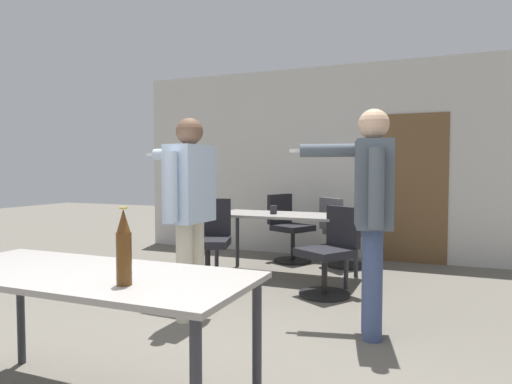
# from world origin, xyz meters

# --- Properties ---
(back_wall) EXTENTS (6.26, 0.12, 2.80)m
(back_wall) POSITION_xyz_m (0.03, 5.15, 1.39)
(back_wall) COLOR beige
(back_wall) RESTS_ON ground_plane
(conference_table_near) EXTENTS (1.81, 0.75, 0.75)m
(conference_table_near) POSITION_xyz_m (-0.24, 0.34, 0.68)
(conference_table_near) COLOR gray
(conference_table_near) RESTS_ON ground_plane
(conference_table_far) EXTENTS (1.69, 0.72, 0.75)m
(conference_table_far) POSITION_xyz_m (-0.25, 3.66, 0.68)
(conference_table_far) COLOR gray
(conference_table_far) RESTS_ON ground_plane
(person_far_watching) EXTENTS (0.79, 0.69, 1.73)m
(person_far_watching) POSITION_xyz_m (-0.54, 1.89, 1.04)
(person_far_watching) COLOR beige
(person_far_watching) RESTS_ON ground_plane
(person_near_casual) EXTENTS (0.89, 0.67, 1.75)m
(person_near_casual) POSITION_xyz_m (0.97, 2.05, 1.05)
(person_near_casual) COLOR #3D4C75
(person_near_casual) RESTS_ON ground_plane
(office_chair_side_rolled) EXTENTS (0.68, 0.69, 0.92)m
(office_chair_side_rolled) POSITION_xyz_m (0.26, 4.45, 0.43)
(office_chair_side_rolled) COLOR black
(office_chair_side_rolled) RESTS_ON ground_plane
(office_chair_near_pushed) EXTENTS (0.66, 0.68, 0.90)m
(office_chair_near_pushed) POSITION_xyz_m (0.42, 3.08, 0.41)
(office_chair_near_pushed) COLOR black
(office_chair_near_pushed) RESTS_ON ground_plane
(office_chair_mid_tucked) EXTENTS (0.67, 0.63, 0.93)m
(office_chair_mid_tucked) POSITION_xyz_m (-0.51, 4.56, 0.44)
(office_chair_mid_tucked) COLOR black
(office_chair_mid_tucked) RESTS_ON ground_plane
(office_chair_far_left) EXTENTS (0.59, 0.63, 0.96)m
(office_chair_far_left) POSITION_xyz_m (-0.89, 2.90, 0.46)
(office_chair_far_left) COLOR black
(office_chair_far_left) RESTS_ON ground_plane
(beer_bottle) EXTENTS (0.07, 0.07, 0.36)m
(beer_bottle) POSITION_xyz_m (0.12, 0.20, 0.92)
(beer_bottle) COLOR #563314
(beer_bottle) RESTS_ON conference_table_near
(drink_cup) EXTENTS (0.08, 0.08, 0.10)m
(drink_cup) POSITION_xyz_m (-0.40, 3.62, 0.80)
(drink_cup) COLOR #232328
(drink_cup) RESTS_ON conference_table_far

